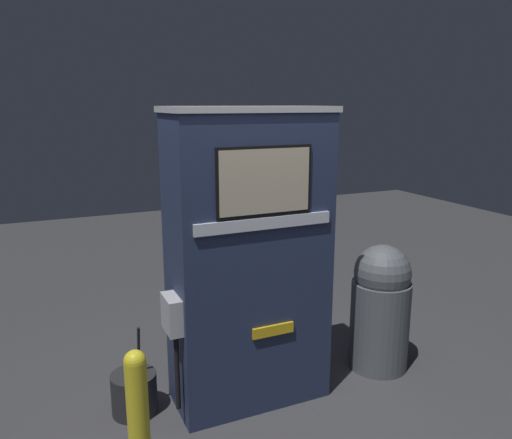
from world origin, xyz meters
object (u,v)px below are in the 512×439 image
Objects in this scene: safety_bollard at (138,421)px; squeegee_bucket at (134,393)px; gas_pump at (248,260)px; trash_bin at (380,306)px.

safety_bollard is 0.84m from squeegee_bucket.
gas_pump is at bearing 34.79° from safety_bollard.
safety_bollard reaches higher than squeegee_bucket.
safety_bollard is 0.84× the size of trash_bin.
trash_bin reaches higher than squeegee_bucket.
gas_pump is at bearing -9.49° from squeegee_bucket.
squeegee_bucket is (-0.81, 0.14, -0.90)m from gas_pump.
squeegee_bucket is (-1.94, 0.18, -0.37)m from trash_bin.
squeegee_bucket is at bearing 81.85° from safety_bollard.
trash_bin is 1.59× the size of squeegee_bucket.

